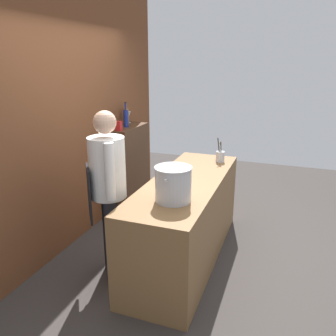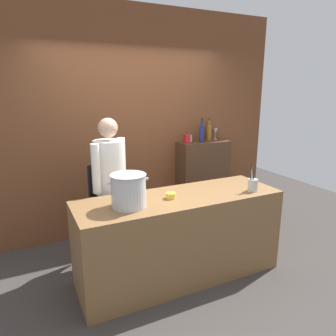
{
  "view_description": "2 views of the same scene",
  "coord_description": "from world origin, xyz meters",
  "views": [
    {
      "loc": [
        -3.17,
        -0.96,
        2.08
      ],
      "look_at": [
        0.26,
        0.3,
        0.92
      ],
      "focal_mm": 36.26,
      "sensor_mm": 36.0,
      "label": 1
    },
    {
      "loc": [
        -1.42,
        -2.65,
        1.97
      ],
      "look_at": [
        0.08,
        0.44,
        1.08
      ],
      "focal_mm": 33.55,
      "sensor_mm": 36.0,
      "label": 2
    }
  ],
  "objects": [
    {
      "name": "brick_back_panel",
      "position": [
        0.0,
        1.4,
        1.5
      ],
      "size": [
        4.4,
        0.1,
        3.0
      ],
      "primitive_type": "cube",
      "color": "brown",
      "rests_on": "ground_plane"
    },
    {
      "name": "wine_bottle_cobalt",
      "position": [
        0.98,
        1.17,
        1.33
      ],
      "size": [
        0.07,
        0.07,
        0.34
      ],
      "color": "navy",
      "rests_on": "bar_cabinet"
    },
    {
      "name": "prep_counter",
      "position": [
        0.0,
        0.0,
        0.45
      ],
      "size": [
        2.12,
        0.7,
        0.9
      ],
      "primitive_type": "cube",
      "color": "brown",
      "rests_on": "ground_plane"
    },
    {
      "name": "butter_jar",
      "position": [
        -0.11,
        -0.02,
        0.93
      ],
      "size": [
        0.1,
        0.1,
        0.06
      ],
      "primitive_type": "cylinder",
      "color": "yellow",
      "rests_on": "prep_counter"
    },
    {
      "name": "wine_bottle_amber",
      "position": [
        1.16,
        1.26,
        1.33
      ],
      "size": [
        0.08,
        0.08,
        0.32
      ],
      "color": "#8C5919",
      "rests_on": "bar_cabinet"
    },
    {
      "name": "chef",
      "position": [
        -0.55,
        0.61,
        0.96
      ],
      "size": [
        0.46,
        0.42,
        1.66
      ],
      "rotation": [
        0.0,
        0.0,
        3.77
      ],
      "color": "black",
      "rests_on": "ground_plane"
    },
    {
      "name": "spice_tin_silver",
      "position": [
        0.81,
        1.26,
        1.25
      ],
      "size": [
        0.07,
        0.07,
        0.1
      ],
      "primitive_type": "cube",
      "color": "#B2B2B7",
      "rests_on": "bar_cabinet"
    },
    {
      "name": "stockpot_large",
      "position": [
        -0.56,
        -0.05,
        1.06
      ],
      "size": [
        0.39,
        0.33,
        0.31
      ],
      "color": "#B7BABF",
      "rests_on": "prep_counter"
    },
    {
      "name": "spice_tin_red",
      "position": [
        0.72,
        1.15,
        1.27
      ],
      "size": [
        0.07,
        0.07,
        0.12
      ],
      "primitive_type": "cube",
      "color": "red",
      "rests_on": "bar_cabinet"
    },
    {
      "name": "wine_glass_short",
      "position": [
        1.29,
        1.29,
        1.32
      ],
      "size": [
        0.07,
        0.07,
        0.17
      ],
      "color": "silver",
      "rests_on": "bar_cabinet"
    },
    {
      "name": "utensil_crock",
      "position": [
        0.77,
        -0.19,
        0.97
      ],
      "size": [
        0.1,
        0.1,
        0.3
      ],
      "color": "#B7BABF",
      "rests_on": "prep_counter"
    },
    {
      "name": "bar_cabinet",
      "position": [
        1.02,
        1.19,
        0.6
      ],
      "size": [
        0.76,
        0.32,
        1.2
      ],
      "primitive_type": "cube",
      "color": "#472D1C",
      "rests_on": "ground_plane"
    },
    {
      "name": "ground_plane",
      "position": [
        0.0,
        0.0,
        0.0
      ],
      "size": [
        8.0,
        8.0,
        0.0
      ],
      "primitive_type": "plane",
      "color": "#383330"
    }
  ]
}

